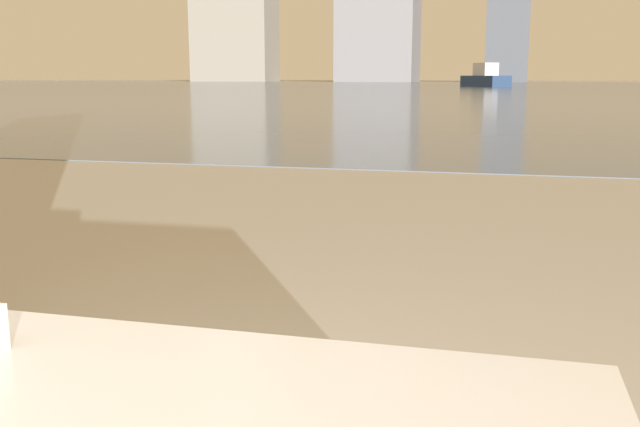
{
  "coord_description": "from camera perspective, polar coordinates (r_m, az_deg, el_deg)",
  "views": [
    {
      "loc": [
        0.67,
        -0.08,
        0.94
      ],
      "look_at": [
        0.13,
        2.06,
        0.52
      ],
      "focal_mm": 40.0,
      "sensor_mm": 36.0,
      "label": 1
    }
  ],
  "objects": [
    {
      "name": "harbor_water",
      "position": [
        62.1,
        13.79,
        9.77
      ],
      "size": [
        180.0,
        110.0,
        0.01
      ],
      "color": "slate",
      "rests_on": "ground_plane"
    },
    {
      "name": "harbor_boat_1",
      "position": [
        65.38,
        13.08,
        10.49
      ],
      "size": [
        4.53,
        5.67,
        2.07
      ],
      "color": "navy",
      "rests_on": "harbor_water"
    }
  ]
}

